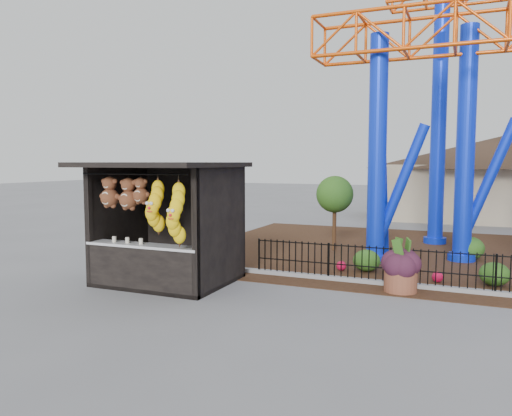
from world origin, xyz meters
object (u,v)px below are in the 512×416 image
at_px(terracotta_planter, 401,280).
at_px(prize_booth, 163,225).
at_px(potted_plant, 397,272).
at_px(roller_coaster, 508,57).

bearing_deg(terracotta_planter, prize_booth, -164.29).
bearing_deg(prize_booth, terracotta_planter, 15.71).
xyz_separation_m(prize_booth, potted_plant, (5.56, 1.79, -1.08)).
relative_size(prize_booth, roller_coaster, 0.32).
bearing_deg(roller_coaster, prize_booth, -137.86).
height_order(roller_coaster, potted_plant, roller_coaster).
bearing_deg(potted_plant, roller_coaster, 79.29).
bearing_deg(roller_coaster, potted_plant, -114.55).
bearing_deg(potted_plant, terracotta_planter, -44.11).
bearing_deg(roller_coaster, terracotta_planter, -112.81).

